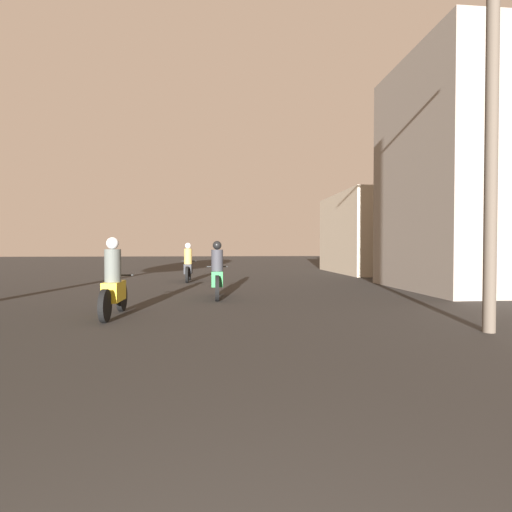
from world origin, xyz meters
TOP-DOWN VIEW (x-y plane):
  - motorcycle_yellow at (-2.15, 7.94)m, footprint 0.60×1.95m
  - motorcycle_green at (-0.07, 10.68)m, footprint 0.60×1.95m
  - motorcycle_black at (-1.25, 16.12)m, footprint 0.60×1.93m
  - building_right_near at (8.81, 12.11)m, footprint 5.56×5.38m
  - building_right_far at (8.90, 20.89)m, footprint 5.08×6.76m
  - utility_pole_near at (4.41, 5.82)m, footprint 1.60×0.20m

SIDE VIEW (x-z plane):
  - motorcycle_black at x=-1.25m, z-range -0.16..1.42m
  - motorcycle_green at x=-0.07m, z-range -0.16..1.42m
  - motorcycle_yellow at x=-2.15m, z-range -0.16..1.45m
  - building_right_far at x=8.90m, z-range 0.00..4.29m
  - utility_pole_near at x=4.41m, z-range 0.16..7.25m
  - building_right_near at x=8.81m, z-range 0.00..7.59m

